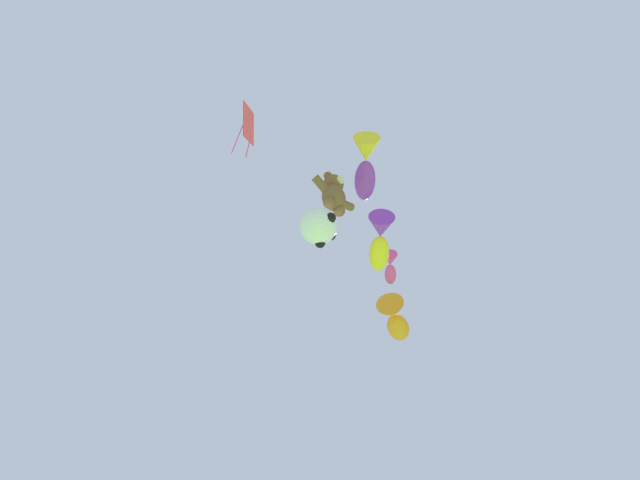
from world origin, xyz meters
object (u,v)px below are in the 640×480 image
at_px(teddy_bear_kite, 334,194).
at_px(soccer_ball_kite, 319,226).
at_px(fish_kite_tangerine, 395,319).
at_px(fish_kite_violet, 366,166).
at_px(fish_kite_goldfin, 380,241).
at_px(fish_kite_magenta, 390,267).
at_px(diamond_kite, 248,126).

distance_m(teddy_bear_kite, soccer_ball_kite, 1.84).
relative_size(teddy_bear_kite, fish_kite_tangerine, 0.64).
xyz_separation_m(soccer_ball_kite, fish_kite_violet, (0.92, -1.11, 2.77)).
bearing_deg(teddy_bear_kite, fish_kite_tangerine, 24.37).
xyz_separation_m(soccer_ball_kite, fish_kite_goldfin, (3.18, 0.31, 2.24)).
bearing_deg(soccer_ball_kite, fish_kite_magenta, 15.29).
relative_size(fish_kite_tangerine, diamond_kite, 0.99).
distance_m(soccer_ball_kite, diamond_kite, 4.39).
distance_m(teddy_bear_kite, fish_kite_magenta, 5.34).
height_order(fish_kite_magenta, fish_kite_tangerine, fish_kite_magenta).
distance_m(teddy_bear_kite, fish_kite_tangerine, 7.61).
bearing_deg(fish_kite_tangerine, fish_kite_magenta, -143.48).
xyz_separation_m(fish_kite_magenta, fish_kite_tangerine, (2.03, 1.50, -0.57)).
height_order(fish_kite_violet, fish_kite_tangerine, fish_kite_tangerine).
distance_m(fish_kite_goldfin, fish_kite_magenta, 2.63).
bearing_deg(teddy_bear_kite, fish_kite_magenta, 18.42).
relative_size(soccer_ball_kite, fish_kite_goldfin, 0.48).
relative_size(soccer_ball_kite, fish_kite_violet, 0.52).
bearing_deg(fish_kite_magenta, fish_kite_goldfin, -151.83).
relative_size(teddy_bear_kite, fish_kite_goldfin, 0.74).
xyz_separation_m(soccer_ball_kite, fish_kite_tangerine, (7.33, 2.95, 2.73)).
bearing_deg(fish_kite_magenta, diamond_kite, -174.96).
height_order(soccer_ball_kite, fish_kite_magenta, fish_kite_magenta).
bearing_deg(fish_kite_magenta, teddy_bear_kite, -161.58).
bearing_deg(soccer_ball_kite, fish_kite_tangerine, 21.92).
xyz_separation_m(fish_kite_magenta, diamond_kite, (-7.61, -0.67, 0.35)).
distance_m(soccer_ball_kite, fish_kite_goldfin, 3.90).
height_order(soccer_ball_kite, fish_kite_goldfin, fish_kite_goldfin).
height_order(soccer_ball_kite, fish_kite_tangerine, fish_kite_tangerine).
relative_size(fish_kite_magenta, diamond_kite, 0.60).
relative_size(fish_kite_violet, fish_kite_goldfin, 0.93).
distance_m(fish_kite_goldfin, fish_kite_tangerine, 4.94).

